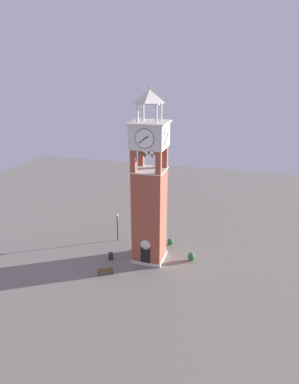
{
  "coord_description": "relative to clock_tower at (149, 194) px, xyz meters",
  "views": [
    {
      "loc": [
        9.38,
        -32.35,
        20.28
      ],
      "look_at": [
        0.0,
        0.0,
        8.09
      ],
      "focal_mm": 31.29,
      "sensor_mm": 36.0,
      "label": 1
    }
  ],
  "objects": [
    {
      "name": "lamp_post",
      "position": [
        -5.07,
        3.0,
        -5.3
      ],
      "size": [
        0.36,
        0.36,
        3.62
      ],
      "color": "black",
      "rests_on": "ground"
    },
    {
      "name": "ground",
      "position": [
        0.0,
        0.0,
        -7.83
      ],
      "size": [
        80.0,
        80.0,
        0.0
      ],
      "primitive_type": "plane",
      "color": "gray"
    },
    {
      "name": "trash_bin",
      "position": [
        -4.17,
        -1.49,
        -7.43
      ],
      "size": [
        0.52,
        0.52,
        0.8
      ],
      "primitive_type": "cylinder",
      "color": "#2D2D33",
      "rests_on": "ground"
    },
    {
      "name": "park_bench",
      "position": [
        -3.52,
        -4.58,
        -7.35
      ],
      "size": [
        1.61,
        1.18,
        0.95
      ],
      "color": "brown",
      "rests_on": "ground"
    },
    {
      "name": "clock_tower",
      "position": [
        0.0,
        0.0,
        0.0
      ],
      "size": [
        3.8,
        3.8,
        18.87
      ],
      "color": "#9E4C38",
      "rests_on": "ground"
    },
    {
      "name": "shrub_near_entry",
      "position": [
        4.71,
        0.75,
        -7.32
      ],
      "size": [
        0.83,
        0.83,
        1.02
      ],
      "primitive_type": "ellipsoid",
      "color": "#336638",
      "rests_on": "ground"
    },
    {
      "name": "shrub_left_of_tower",
      "position": [
        1.61,
        3.8,
        -7.44
      ],
      "size": [
        0.75,
        0.75,
        0.78
      ],
      "primitive_type": "ellipsoid",
      "color": "#336638",
      "rests_on": "ground"
    }
  ]
}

